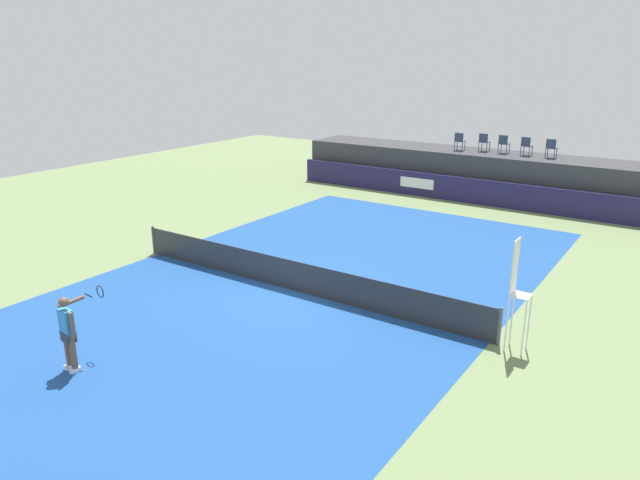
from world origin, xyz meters
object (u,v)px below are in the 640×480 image
object	(u,v)px
umpire_chair	(517,288)
tennis_player	(69,331)
spectator_chair_left	(484,141)
net_post_far	(499,327)
spectator_chair_center	(504,143)
spectator_chair_right	(526,145)
net_post_near	(154,240)
spectator_chair_far_right	(551,147)
spectator_chair_far_left	(460,141)
tennis_ball	(382,290)

from	to	relation	value
umpire_chair	tennis_player	bearing A→B (deg)	-140.42
spectator_chair_left	net_post_far	size ratio (longest dim) A/B	0.89
spectator_chair_center	spectator_chair_left	bearing A→B (deg)	176.53
spectator_chair_left	spectator_chair_right	xyz separation A→B (m)	(2.09, -0.12, 0.00)
spectator_chair_left	net_post_near	world-z (taller)	spectator_chair_left
umpire_chair	net_post_near	size ratio (longest dim) A/B	2.76
spectator_chair_center	net_post_far	size ratio (longest dim) A/B	0.89
net_post_far	spectator_chair_far_right	bearing A→B (deg)	99.99
spectator_chair_far_left	net_post_far	distance (m)	16.76
spectator_chair_left	tennis_player	world-z (taller)	spectator_chair_left
net_post_near	net_post_far	distance (m)	12.40
spectator_chair_center	tennis_ball	size ratio (longest dim) A/B	13.06
spectator_chair_far_left	spectator_chair_far_right	bearing A→B (deg)	3.01
tennis_player	tennis_ball	size ratio (longest dim) A/B	26.03
tennis_ball	spectator_chair_right	bearing A→B (deg)	89.43
spectator_chair_right	umpire_chair	bearing A→B (deg)	-74.87
spectator_chair_left	spectator_chair_far_right	world-z (taller)	same
spectator_chair_center	net_post_far	bearing A→B (deg)	-72.23
spectator_chair_far_left	spectator_chair_far_right	distance (m)	4.35
umpire_chair	tennis_ball	world-z (taller)	umpire_chair
spectator_chair_right	spectator_chair_far_right	bearing A→B (deg)	-2.87
spectator_chair_far_left	net_post_near	distance (m)	16.13
spectator_chair_far_right	tennis_player	size ratio (longest dim) A/B	0.50
spectator_chair_center	spectator_chair_far_right	distance (m)	2.25
net_post_near	spectator_chair_far_left	bearing A→B (deg)	70.40
spectator_chair_far_left	spectator_chair_left	bearing A→B (deg)	20.22
spectator_chair_center	spectator_chair_far_right	size ratio (longest dim) A/B	1.00
spectator_chair_right	tennis_player	world-z (taller)	spectator_chair_right
spectator_chair_left	spectator_chair_right	size ratio (longest dim) A/B	1.00
net_post_far	tennis_player	bearing A→B (deg)	-139.28
net_post_near	tennis_player	xyz separation A→B (m)	(4.84, -6.51, 0.46)
spectator_chair_far_right	tennis_player	distance (m)	22.39
spectator_chair_center	spectator_chair_right	xyz separation A→B (m)	(1.10, -0.06, 0.00)
spectator_chair_right	net_post_near	distance (m)	17.70
spectator_chair_center	spectator_chair_far_right	xyz separation A→B (m)	(2.24, -0.12, 0.00)
tennis_ball	spectator_chair_left	bearing A→B (deg)	97.93
umpire_chair	net_post_near	xyz separation A→B (m)	(-12.71, -0.00, -1.09)
spectator_chair_far_left	net_post_near	xyz separation A→B (m)	(-5.36, -15.05, -2.19)
spectator_chair_right	spectator_chair_far_right	xyz separation A→B (m)	(1.14, -0.06, 0.00)
spectator_chair_right	net_post_far	bearing A→B (deg)	-75.96
spectator_chair_far_right	net_post_near	size ratio (longest dim) A/B	0.89
spectator_chair_far_left	net_post_far	xyz separation A→B (m)	(7.04, -15.05, -2.19)
spectator_chair_far_right	tennis_ball	xyz separation A→B (m)	(-1.28, -13.86, -2.66)
tennis_ball	spectator_chair_center	bearing A→B (deg)	93.93
spectator_chair_far_left	spectator_chair_far_right	size ratio (longest dim) A/B	1.00
umpire_chair	net_post_near	distance (m)	12.76
spectator_chair_left	spectator_chair_center	size ratio (longest dim) A/B	1.00
spectator_chair_far_left	spectator_chair_left	world-z (taller)	same
spectator_chair_far_right	umpire_chair	size ratio (longest dim) A/B	0.32
spectator_chair_right	spectator_chair_far_right	size ratio (longest dim) A/B	1.00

